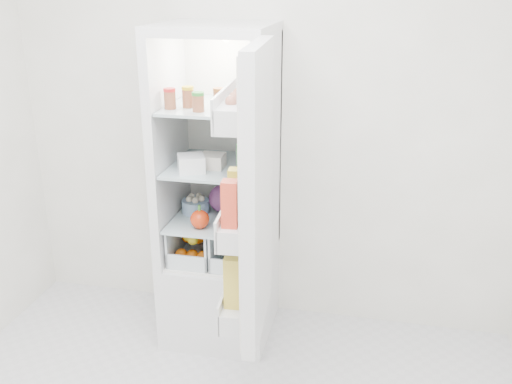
% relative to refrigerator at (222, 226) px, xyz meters
% --- Properties ---
extents(room_walls, '(3.02, 3.02, 2.61)m').
position_rel_refrigerator_xyz_m(room_walls, '(0.20, -1.25, 0.93)').
color(room_walls, silver).
rests_on(room_walls, ground).
extents(refrigerator, '(0.60, 0.60, 1.80)m').
position_rel_refrigerator_xyz_m(refrigerator, '(0.00, 0.00, 0.00)').
color(refrigerator, silver).
rests_on(refrigerator, ground).
extents(shelf_low, '(0.49, 0.53, 0.01)m').
position_rel_refrigerator_xyz_m(shelf_low, '(-0.00, -0.06, 0.07)').
color(shelf_low, '#A8BFC5').
rests_on(shelf_low, refrigerator).
extents(shelf_mid, '(0.49, 0.53, 0.02)m').
position_rel_refrigerator_xyz_m(shelf_mid, '(-0.00, -0.06, 0.38)').
color(shelf_mid, '#A8BFC5').
rests_on(shelf_mid, refrigerator).
extents(shelf_top, '(0.49, 0.53, 0.02)m').
position_rel_refrigerator_xyz_m(shelf_top, '(-0.00, -0.06, 0.71)').
color(shelf_top, '#A8BFC5').
rests_on(shelf_top, refrigerator).
extents(crisper_left, '(0.23, 0.46, 0.22)m').
position_rel_refrigerator_xyz_m(crisper_left, '(-0.12, -0.06, -0.06)').
color(crisper_left, silver).
rests_on(crisper_left, refrigerator).
extents(crisper_right, '(0.23, 0.46, 0.22)m').
position_rel_refrigerator_xyz_m(crisper_right, '(0.12, -0.06, -0.06)').
color(crisper_right, silver).
rests_on(crisper_right, refrigerator).
extents(condiment_jars, '(0.46, 0.16, 0.08)m').
position_rel_refrigerator_xyz_m(condiment_jars, '(-0.00, -0.17, 0.76)').
color(condiment_jars, '#B21919').
rests_on(condiment_jars, shelf_top).
extents(squeeze_bottle, '(0.07, 0.07, 0.20)m').
position_rel_refrigerator_xyz_m(squeeze_bottle, '(0.20, -0.10, 0.82)').
color(squeeze_bottle, white).
rests_on(squeeze_bottle, shelf_top).
extents(tub_white, '(0.18, 0.18, 0.09)m').
position_rel_refrigerator_xyz_m(tub_white, '(-0.10, -0.20, 0.44)').
color(tub_white, white).
rests_on(tub_white, shelf_mid).
extents(tub_cream, '(0.13, 0.13, 0.07)m').
position_rel_refrigerator_xyz_m(tub_cream, '(-0.01, -0.11, 0.43)').
color(tub_cream, beige).
rests_on(tub_cream, shelf_mid).
extents(tin_red, '(0.11, 0.11, 0.06)m').
position_rel_refrigerator_xyz_m(tin_red, '(0.19, -0.24, 0.42)').
color(tin_red, '#BF3E1C').
rests_on(tin_red, shelf_mid).
extents(red_cabbage, '(0.16, 0.16, 0.16)m').
position_rel_refrigerator_xyz_m(red_cabbage, '(0.01, 0.02, 0.16)').
color(red_cabbage, '#511E58').
rests_on(red_cabbage, shelf_low).
extents(bell_pepper, '(0.10, 0.10, 0.10)m').
position_rel_refrigerator_xyz_m(bell_pepper, '(-0.05, -0.23, 0.13)').
color(bell_pepper, red).
rests_on(bell_pepper, shelf_low).
extents(mushroom_bowl, '(0.19, 0.19, 0.07)m').
position_rel_refrigerator_xyz_m(mushroom_bowl, '(-0.15, -0.02, 0.12)').
color(mushroom_bowl, '#86A4C8').
rests_on(mushroom_bowl, shelf_low).
extents(salad_bag, '(0.10, 0.10, 0.10)m').
position_rel_refrigerator_xyz_m(salad_bag, '(0.18, -0.18, 0.13)').
color(salad_bag, '#BBCF9B').
rests_on(salad_bag, shelf_low).
extents(citrus_pile, '(0.20, 0.31, 0.16)m').
position_rel_refrigerator_xyz_m(citrus_pile, '(-0.13, -0.10, -0.08)').
color(citrus_pile, orange).
rests_on(citrus_pile, refrigerator).
extents(veg_pile, '(0.16, 0.30, 0.10)m').
position_rel_refrigerator_xyz_m(veg_pile, '(0.13, -0.06, -0.10)').
color(veg_pile, '#204918').
rests_on(veg_pile, refrigerator).
extents(fridge_door, '(0.21, 0.60, 1.30)m').
position_rel_refrigerator_xyz_m(fridge_door, '(0.32, -0.64, 0.43)').
color(fridge_door, silver).
rests_on(fridge_door, refrigerator).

